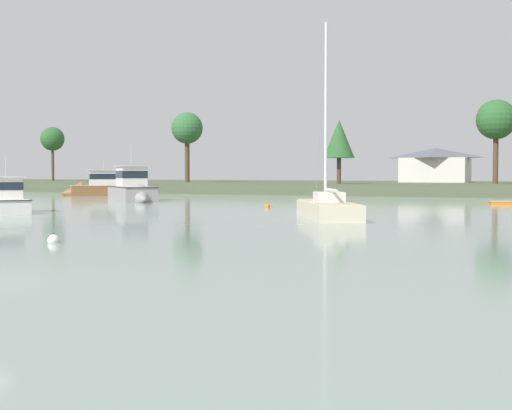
% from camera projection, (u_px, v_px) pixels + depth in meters
% --- Properties ---
extents(far_shore_bank, '(224.71, 53.72, 1.27)m').
position_uv_depth(far_shore_bank, '(471.00, 187.00, 104.69)').
color(far_shore_bank, '#4C563D').
rests_on(far_shore_bank, ground).
extents(cruiser_wood, '(9.74, 8.95, 5.49)m').
position_uv_depth(cruiser_wood, '(99.00, 190.00, 86.93)').
color(cruiser_wood, brown).
rests_on(cruiser_wood, ground).
extents(cruiser_grey, '(9.47, 9.32, 6.51)m').
position_uv_depth(cruiser_grey, '(133.00, 193.00, 69.65)').
color(cruiser_grey, gray).
rests_on(cruiser_grey, ground).
extents(dinghy_orange, '(3.26, 2.21, 0.45)m').
position_uv_depth(dinghy_orange, '(507.00, 204.00, 61.39)').
color(dinghy_orange, orange).
rests_on(dinghy_orange, ground).
extents(cruiser_white, '(7.58, 6.98, 4.66)m').
position_uv_depth(cruiser_white, '(5.00, 203.00, 50.08)').
color(cruiser_white, white).
rests_on(cruiser_white, ground).
extents(sailboat_cream, '(6.78, 9.77, 12.52)m').
position_uv_depth(sailboat_cream, '(328.00, 214.00, 43.37)').
color(sailboat_cream, beige).
rests_on(sailboat_cream, ground).
extents(mooring_buoy_white, '(0.48, 0.48, 0.53)m').
position_uv_depth(mooring_buoy_white, '(54.00, 240.00, 28.12)').
color(mooring_buoy_white, white).
rests_on(mooring_buoy_white, ground).
extents(mooring_buoy_orange, '(0.46, 0.46, 0.52)m').
position_uv_depth(mooring_buoy_orange, '(267.00, 206.00, 57.14)').
color(mooring_buoy_orange, orange).
rests_on(mooring_buoy_orange, ground).
extents(shore_tree_center, '(4.97, 4.97, 11.05)m').
position_uv_depth(shore_tree_center, '(187.00, 129.00, 114.14)').
color(shore_tree_center, brown).
rests_on(shore_tree_center, far_shore_bank).
extents(shore_tree_right, '(4.18, 4.18, 8.62)m').
position_uv_depth(shore_tree_right, '(339.00, 139.00, 97.19)').
color(shore_tree_right, brown).
rests_on(shore_tree_right, far_shore_bank).
extents(shore_tree_far_right, '(4.36, 4.36, 9.91)m').
position_uv_depth(shore_tree_far_right, '(52.00, 139.00, 132.45)').
color(shore_tree_far_right, brown).
rests_on(shore_tree_far_right, far_shore_bank).
extents(shore_tree_right_mid, '(5.29, 5.29, 11.22)m').
position_uv_depth(shore_tree_right_mid, '(496.00, 120.00, 95.87)').
color(shore_tree_right_mid, brown).
rests_on(shore_tree_right_mid, far_shore_bank).
extents(cottage_hillside, '(10.81, 7.93, 5.39)m').
position_uv_depth(cottage_hillside, '(435.00, 165.00, 112.85)').
color(cottage_hillside, silver).
rests_on(cottage_hillside, far_shore_bank).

